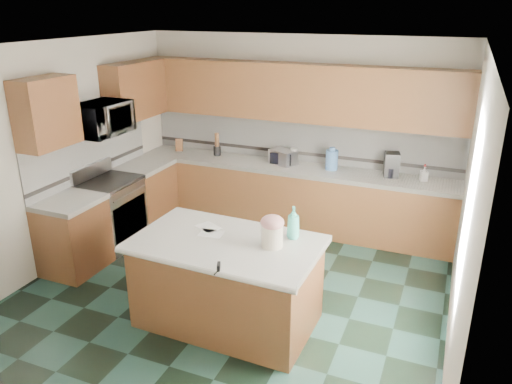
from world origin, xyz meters
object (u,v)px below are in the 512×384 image
at_px(treat_jar, 272,236).
at_px(knife_block, 179,145).
at_px(soap_bottle_island, 293,223).
at_px(toaster_oven, 283,157).
at_px(coffee_maker, 392,165).
at_px(island_base, 227,285).
at_px(island_top, 226,244).

bearing_deg(treat_jar, knife_block, 116.07).
distance_m(soap_bottle_island, toaster_oven, 2.43).
height_order(treat_jar, soap_bottle_island, soap_bottle_island).
relative_size(treat_jar, knife_block, 1.10).
relative_size(treat_jar, coffee_maker, 0.66).
xyz_separation_m(island_base, knife_block, (-2.04, 2.56, 0.59)).
bearing_deg(toaster_oven, treat_jar, -49.89).
height_order(island_top, toaster_oven, toaster_oven).
bearing_deg(island_base, treat_jar, 9.25).
bearing_deg(coffee_maker, island_base, -127.53).
xyz_separation_m(island_base, coffee_maker, (1.19, 2.59, 0.65)).
distance_m(treat_jar, knife_block, 3.53).
distance_m(island_top, soap_bottle_island, 0.68).
relative_size(knife_block, toaster_oven, 0.55).
relative_size(island_top, toaster_oven, 5.10).
xyz_separation_m(treat_jar, soap_bottle_island, (0.13, 0.25, 0.06)).
bearing_deg(toaster_oven, island_top, -59.92).
height_order(toaster_oven, coffee_maker, coffee_maker).
bearing_deg(island_base, island_top, 1.61).
xyz_separation_m(island_base, treat_jar, (0.45, 0.06, 0.60)).
height_order(island_base, soap_bottle_island, soap_bottle_island).
bearing_deg(soap_bottle_island, island_top, -173.17).
bearing_deg(island_base, toaster_oven, 98.91).
xyz_separation_m(treat_jar, coffee_maker, (0.73, 2.53, 0.05)).
distance_m(island_base, knife_block, 3.33).
height_order(island_base, toaster_oven, toaster_oven).
relative_size(island_top, treat_jar, 8.45).
bearing_deg(knife_block, coffee_maker, -22.77).
bearing_deg(knife_block, soap_bottle_island, -64.04).
height_order(island_base, coffee_maker, coffee_maker).
distance_m(toaster_oven, coffee_maker, 1.52).
bearing_deg(island_top, soap_bottle_island, 29.65).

